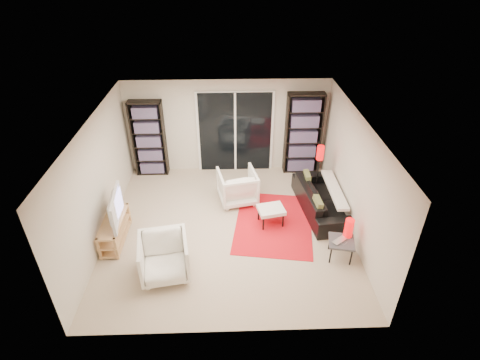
% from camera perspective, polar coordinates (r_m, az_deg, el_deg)
% --- Properties ---
extents(floor, '(5.00, 5.00, 0.00)m').
position_cam_1_polar(floor, '(7.96, -1.74, -7.29)').
color(floor, '#C4B098').
rests_on(floor, ground).
extents(wall_back, '(5.00, 0.02, 2.40)m').
position_cam_1_polar(wall_back, '(9.47, -1.97, 8.13)').
color(wall_back, beige).
rests_on(wall_back, ground).
extents(wall_front, '(5.00, 0.02, 2.40)m').
position_cam_1_polar(wall_front, '(5.31, -1.76, -14.49)').
color(wall_front, beige).
rests_on(wall_front, ground).
extents(wall_left, '(0.02, 5.00, 2.40)m').
position_cam_1_polar(wall_left, '(7.69, -20.86, -0.29)').
color(wall_left, beige).
rests_on(wall_left, ground).
extents(wall_right, '(0.02, 5.00, 2.40)m').
position_cam_1_polar(wall_right, '(7.67, 17.14, 0.36)').
color(wall_right, beige).
rests_on(wall_right, ground).
extents(ceiling, '(5.00, 5.00, 0.02)m').
position_cam_1_polar(ceiling, '(6.70, -2.08, 8.75)').
color(ceiling, white).
rests_on(ceiling, wall_back).
extents(sliding_door, '(1.92, 0.08, 2.16)m').
position_cam_1_polar(sliding_door, '(9.50, -0.74, 7.23)').
color(sliding_door, white).
rests_on(sliding_door, ground).
extents(bookshelf_left, '(0.80, 0.30, 1.95)m').
position_cam_1_polar(bookshelf_left, '(9.62, -13.70, 6.12)').
color(bookshelf_left, black).
rests_on(bookshelf_left, ground).
extents(bookshelf_right, '(0.90, 0.30, 2.10)m').
position_cam_1_polar(bookshelf_right, '(9.56, 9.60, 6.94)').
color(bookshelf_right, black).
rests_on(bookshelf_right, ground).
extents(tv_stand, '(0.37, 1.17, 0.50)m').
position_cam_1_polar(tv_stand, '(7.91, -18.53, -7.18)').
color(tv_stand, tan).
rests_on(tv_stand, floor).
extents(tv, '(0.25, 1.04, 0.59)m').
position_cam_1_polar(tv, '(7.59, -19.08, -4.06)').
color(tv, black).
rests_on(tv, tv_stand).
extents(rug, '(1.90, 2.37, 0.01)m').
position_cam_1_polar(rug, '(8.11, 5.13, -6.53)').
color(rug, red).
rests_on(rug, floor).
extents(sofa, '(1.00, 2.07, 0.58)m').
position_cam_1_polar(sofa, '(8.47, 12.19, -2.92)').
color(sofa, black).
rests_on(sofa, floor).
extents(armchair_back, '(0.98, 1.00, 0.77)m').
position_cam_1_polar(armchair_back, '(8.55, -0.41, -0.95)').
color(armchair_back, white).
rests_on(armchair_back, floor).
extents(armchair_front, '(0.97, 0.99, 0.79)m').
position_cam_1_polar(armchair_front, '(6.87, -11.48, -11.46)').
color(armchair_front, white).
rests_on(armchair_front, floor).
extents(ottoman, '(0.61, 0.54, 0.40)m').
position_cam_1_polar(ottoman, '(7.90, 4.75, -4.63)').
color(ottoman, white).
rests_on(ottoman, floor).
extents(side_table, '(0.55, 0.55, 0.40)m').
position_cam_1_polar(side_table, '(7.33, 15.20, -9.20)').
color(side_table, '#404045').
rests_on(side_table, floor).
extents(laptop, '(0.36, 0.34, 0.02)m').
position_cam_1_polar(laptop, '(7.26, 15.20, -9.06)').
color(laptop, silver).
rests_on(laptop, side_table).
extents(table_lamp, '(0.17, 0.17, 0.38)m').
position_cam_1_polar(table_lamp, '(7.32, 16.25, -7.01)').
color(table_lamp, red).
rests_on(table_lamp, side_table).
extents(floor_lamp, '(0.19, 0.19, 1.24)m').
position_cam_1_polar(floor_lamp, '(8.75, 12.04, 3.26)').
color(floor_lamp, black).
rests_on(floor_lamp, floor).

